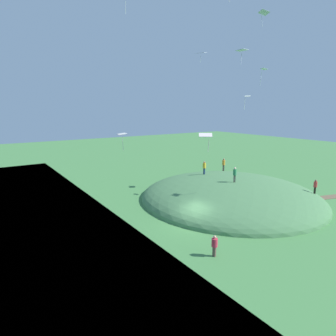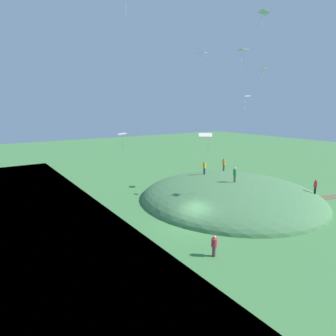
{
  "view_description": "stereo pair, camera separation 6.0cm",
  "coord_description": "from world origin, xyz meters",
  "px_view_note": "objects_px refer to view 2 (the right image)",
  "views": [
    {
      "loc": [
        -15.9,
        -19.27,
        10.56
      ],
      "look_at": [
        0.09,
        4.13,
        4.62
      ],
      "focal_mm": 30.44,
      "sensor_mm": 36.0,
      "label": 1
    },
    {
      "loc": [
        -15.85,
        -19.31,
        10.56
      ],
      "look_at": [
        0.09,
        4.13,
        4.62
      ],
      "focal_mm": 30.44,
      "sensor_mm": 36.0,
      "label": 2
    }
  ],
  "objects_px": {
    "kite_0": "(264,13)",
    "person_near_shore": "(214,244)",
    "kite_8": "(264,70)",
    "kite_3": "(122,134)",
    "person_with_child": "(316,185)",
    "kite_1": "(242,51)",
    "person_on_hilltop": "(224,163)",
    "person_walking_path": "(235,173)",
    "person_watching_kites": "(204,166)",
    "kite_11": "(201,53)",
    "kite_7": "(206,135)",
    "kite_5": "(247,97)"
  },
  "relations": [
    {
      "from": "person_near_shore",
      "to": "kite_3",
      "type": "distance_m",
      "value": 13.5
    },
    {
      "from": "kite_0",
      "to": "kite_8",
      "type": "relative_size",
      "value": 0.62
    },
    {
      "from": "person_with_child",
      "to": "person_watching_kites",
      "type": "relative_size",
      "value": 0.95
    },
    {
      "from": "kite_3",
      "to": "kite_5",
      "type": "distance_m",
      "value": 14.79
    },
    {
      "from": "person_watching_kites",
      "to": "kite_1",
      "type": "height_order",
      "value": "kite_1"
    },
    {
      "from": "person_with_child",
      "to": "person_on_hilltop",
      "type": "xyz_separation_m",
      "value": [
        -1.81,
        12.37,
        0.71
      ]
    },
    {
      "from": "kite_1",
      "to": "kite_7",
      "type": "bearing_deg",
      "value": -157.96
    },
    {
      "from": "person_with_child",
      "to": "kite_5",
      "type": "height_order",
      "value": "kite_5"
    },
    {
      "from": "kite_0",
      "to": "kite_11",
      "type": "height_order",
      "value": "kite_0"
    },
    {
      "from": "person_watching_kites",
      "to": "kite_1",
      "type": "distance_m",
      "value": 14.41
    },
    {
      "from": "kite_7",
      "to": "kite_5",
      "type": "bearing_deg",
      "value": 24.09
    },
    {
      "from": "person_on_hilltop",
      "to": "kite_8",
      "type": "bearing_deg",
      "value": 135.11
    },
    {
      "from": "kite_5",
      "to": "kite_3",
      "type": "bearing_deg",
      "value": 167.76
    },
    {
      "from": "person_with_child",
      "to": "kite_7",
      "type": "distance_m",
      "value": 16.28
    },
    {
      "from": "kite_1",
      "to": "kite_8",
      "type": "height_order",
      "value": "kite_1"
    },
    {
      "from": "kite_0",
      "to": "kite_8",
      "type": "bearing_deg",
      "value": 36.32
    },
    {
      "from": "person_watching_kites",
      "to": "kite_3",
      "type": "bearing_deg",
      "value": -86.39
    },
    {
      "from": "person_with_child",
      "to": "kite_8",
      "type": "xyz_separation_m",
      "value": [
        -1.04,
        7.14,
        12.86
      ]
    },
    {
      "from": "kite_8",
      "to": "kite_11",
      "type": "bearing_deg",
      "value": 146.68
    },
    {
      "from": "person_walking_path",
      "to": "person_watching_kites",
      "type": "relative_size",
      "value": 1.02
    },
    {
      "from": "kite_5",
      "to": "kite_0",
      "type": "bearing_deg",
      "value": -131.47
    },
    {
      "from": "person_walking_path",
      "to": "kite_3",
      "type": "height_order",
      "value": "kite_3"
    },
    {
      "from": "kite_3",
      "to": "kite_11",
      "type": "distance_m",
      "value": 14.73
    },
    {
      "from": "person_walking_path",
      "to": "kite_7",
      "type": "relative_size",
      "value": 1.12
    },
    {
      "from": "person_walking_path",
      "to": "person_on_hilltop",
      "type": "relative_size",
      "value": 0.95
    },
    {
      "from": "kite_8",
      "to": "kite_11",
      "type": "distance_m",
      "value": 7.84
    },
    {
      "from": "kite_3",
      "to": "kite_7",
      "type": "distance_m",
      "value": 8.51
    },
    {
      "from": "person_on_hilltop",
      "to": "kite_5",
      "type": "xyz_separation_m",
      "value": [
        -3.15,
        -6.26,
        8.82
      ]
    },
    {
      "from": "person_on_hilltop",
      "to": "person_watching_kites",
      "type": "distance_m",
      "value": 5.19
    },
    {
      "from": "person_with_child",
      "to": "kite_1",
      "type": "relative_size",
      "value": 1.13
    },
    {
      "from": "person_walking_path",
      "to": "kite_3",
      "type": "xyz_separation_m",
      "value": [
        -11.87,
        3.72,
        4.6
      ]
    },
    {
      "from": "kite_5",
      "to": "kite_7",
      "type": "height_order",
      "value": "kite_5"
    },
    {
      "from": "kite_7",
      "to": "kite_1",
      "type": "bearing_deg",
      "value": 22.04
    },
    {
      "from": "person_near_shore",
      "to": "kite_1",
      "type": "height_order",
      "value": "kite_1"
    },
    {
      "from": "person_walking_path",
      "to": "person_watching_kites",
      "type": "height_order",
      "value": "person_walking_path"
    },
    {
      "from": "person_near_shore",
      "to": "kite_11",
      "type": "distance_m",
      "value": 23.15
    },
    {
      "from": "person_with_child",
      "to": "person_watching_kites",
      "type": "height_order",
      "value": "person_watching_kites"
    },
    {
      "from": "kite_8",
      "to": "person_walking_path",
      "type": "bearing_deg",
      "value": -164.23
    },
    {
      "from": "person_walking_path",
      "to": "kite_3",
      "type": "relative_size",
      "value": 1.03
    },
    {
      "from": "kite_0",
      "to": "person_near_shore",
      "type": "bearing_deg",
      "value": -158.46
    },
    {
      "from": "kite_8",
      "to": "kite_3",
      "type": "bearing_deg",
      "value": 173.58
    },
    {
      "from": "person_with_child",
      "to": "kite_0",
      "type": "xyz_separation_m",
      "value": [
        -9.63,
        0.82,
        16.13
      ]
    },
    {
      "from": "person_watching_kites",
      "to": "person_near_shore",
      "type": "height_order",
      "value": "person_watching_kites"
    },
    {
      "from": "kite_3",
      "to": "kite_8",
      "type": "height_order",
      "value": "kite_8"
    },
    {
      "from": "kite_7",
      "to": "person_near_shore",
      "type": "bearing_deg",
      "value": -120.94
    },
    {
      "from": "kite_11",
      "to": "kite_0",
      "type": "bearing_deg",
      "value": -102.04
    },
    {
      "from": "person_with_child",
      "to": "person_on_hilltop",
      "type": "distance_m",
      "value": 12.53
    },
    {
      "from": "person_watching_kites",
      "to": "person_near_shore",
      "type": "bearing_deg",
      "value": -43.28
    },
    {
      "from": "person_walking_path",
      "to": "kite_11",
      "type": "xyz_separation_m",
      "value": [
        -0.31,
        5.89,
        13.47
      ]
    },
    {
      "from": "person_near_shore",
      "to": "kite_1",
      "type": "distance_m",
      "value": 18.92
    }
  ]
}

